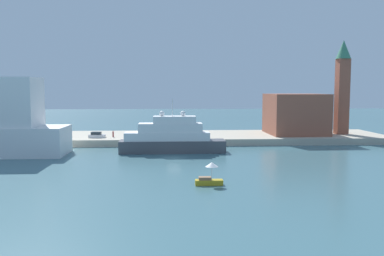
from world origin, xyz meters
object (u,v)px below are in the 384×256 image
(person_figure, at_px, (113,134))
(small_motorboat, at_px, (209,176))
(work_barge, at_px, (53,148))
(mooring_bollard, at_px, (201,137))
(bell_tower, at_px, (342,83))
(large_yacht, at_px, (171,138))
(parked_car, at_px, (97,135))
(harbor_building, at_px, (295,114))

(person_figure, bearing_deg, small_motorboat, -66.59)
(work_barge, height_order, mooring_bollard, mooring_bollard)
(small_motorboat, distance_m, bell_tower, 64.51)
(large_yacht, height_order, small_motorboat, large_yacht)
(work_barge, relative_size, parked_car, 1.39)
(work_barge, height_order, parked_car, parked_car)
(work_barge, bearing_deg, mooring_bollard, 8.40)
(harbor_building, distance_m, bell_tower, 14.60)
(work_barge, height_order, harbor_building, harbor_building)
(parked_car, bearing_deg, work_barge, -130.57)
(harbor_building, height_order, mooring_bollard, harbor_building)
(person_figure, bearing_deg, harbor_building, 5.60)
(bell_tower, distance_m, mooring_bollard, 41.22)
(small_motorboat, height_order, person_figure, small_motorboat)
(work_barge, bearing_deg, harbor_building, 14.30)
(bell_tower, bearing_deg, work_barge, -168.74)
(mooring_bollard, bearing_deg, large_yacht, -126.77)
(person_figure, distance_m, mooring_bollard, 22.05)
(large_yacht, distance_m, bell_tower, 50.25)
(large_yacht, bearing_deg, parked_car, 142.51)
(work_barge, relative_size, bell_tower, 0.23)
(large_yacht, height_order, parked_car, large_yacht)
(person_figure, bearing_deg, mooring_bollard, -14.50)
(work_barge, relative_size, person_figure, 3.50)
(harbor_building, relative_size, person_figure, 9.63)
(harbor_building, height_order, parked_car, harbor_building)
(mooring_bollard, bearing_deg, parked_car, 170.05)
(bell_tower, bearing_deg, parked_car, -175.60)
(harbor_building, bearing_deg, mooring_bollard, -158.60)
(small_motorboat, xyz_separation_m, person_figure, (-19.52, 45.09, 1.10))
(large_yacht, bearing_deg, bell_tower, 22.56)
(work_barge, xyz_separation_m, mooring_bollard, (33.09, 4.89, 1.57))
(parked_car, bearing_deg, harbor_building, 6.42)
(large_yacht, xyz_separation_m, person_figure, (-14.28, 14.97, -0.70))
(harbor_building, height_order, bell_tower, bell_tower)
(bell_tower, xyz_separation_m, person_figure, (-59.34, -3.75, -12.69))
(bell_tower, height_order, person_figure, bell_tower)
(harbor_building, bearing_deg, small_motorboat, -119.15)
(harbor_building, xyz_separation_m, person_figure, (-47.25, -4.63, -4.55))
(large_yacht, xyz_separation_m, parked_car, (-18.07, 13.86, -0.84))
(work_barge, xyz_separation_m, parked_car, (7.96, 9.29, 1.76))
(work_barge, bearing_deg, bell_tower, 11.26)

